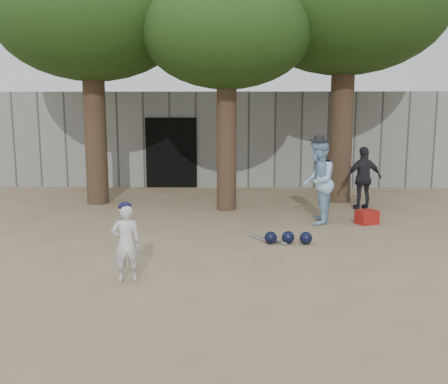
{
  "coord_description": "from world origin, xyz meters",
  "views": [
    {
      "loc": [
        0.77,
        -7.88,
        2.38
      ],
      "look_at": [
        0.6,
        1.0,
        0.95
      ],
      "focal_mm": 40.0,
      "sensor_mm": 36.0,
      "label": 1
    }
  ],
  "objects_px": {
    "spectator_blue": "(318,182)",
    "boy_player": "(126,243)",
    "spectator_dark": "(364,178)",
    "red_bag": "(367,217)"
  },
  "relations": [
    {
      "from": "boy_player",
      "to": "spectator_dark",
      "type": "bearing_deg",
      "value": -143.99
    },
    {
      "from": "spectator_blue",
      "to": "spectator_dark",
      "type": "relative_size",
      "value": 1.17
    },
    {
      "from": "boy_player",
      "to": "red_bag",
      "type": "height_order",
      "value": "boy_player"
    },
    {
      "from": "red_bag",
      "to": "spectator_blue",
      "type": "bearing_deg",
      "value": 177.58
    },
    {
      "from": "spectator_dark",
      "to": "red_bag",
      "type": "relative_size",
      "value": 3.68
    },
    {
      "from": "spectator_dark",
      "to": "red_bag",
      "type": "distance_m",
      "value": 1.77
    },
    {
      "from": "boy_player",
      "to": "red_bag",
      "type": "xyz_separation_m",
      "value": [
        4.37,
        3.74,
        -0.41
      ]
    },
    {
      "from": "red_bag",
      "to": "spectator_dark",
      "type": "bearing_deg",
      "value": 78.82
    },
    {
      "from": "spectator_blue",
      "to": "spectator_dark",
      "type": "height_order",
      "value": "spectator_blue"
    },
    {
      "from": "spectator_blue",
      "to": "boy_player",
      "type": "bearing_deg",
      "value": -26.91
    }
  ]
}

